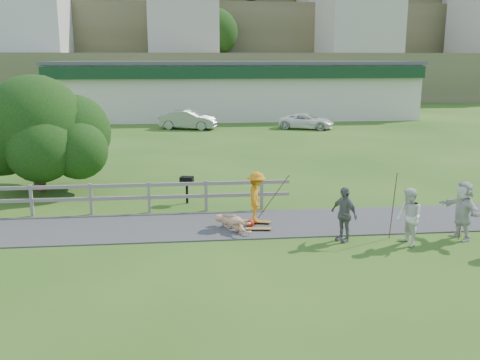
% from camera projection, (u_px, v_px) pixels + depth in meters
% --- Properties ---
extents(ground, '(260.00, 260.00, 0.00)m').
position_uv_depth(ground, '(211.00, 241.00, 15.89)').
color(ground, '#295317').
rests_on(ground, ground).
extents(path, '(34.00, 3.00, 0.04)m').
position_uv_depth(path, '(209.00, 225.00, 17.34)').
color(path, '#3A3A3D').
rests_on(path, ground).
extents(fence, '(15.05, 0.10, 1.10)m').
position_uv_depth(fence, '(72.00, 195.00, 18.44)').
color(fence, slate).
rests_on(fence, ground).
extents(strip_mall, '(32.50, 10.75, 5.10)m').
position_uv_depth(strip_mall, '(233.00, 89.00, 49.61)').
color(strip_mall, beige).
rests_on(strip_mall, ground).
extents(hillside, '(220.00, 67.00, 47.50)m').
position_uv_depth(hillside, '(184.00, 10.00, 101.23)').
color(hillside, '#555C36').
rests_on(hillside, ground).
extents(skater_rider, '(0.76, 1.15, 1.66)m').
position_uv_depth(skater_rider, '(256.00, 200.00, 17.34)').
color(skater_rider, orange).
rests_on(skater_rider, ground).
extents(skater_fallen, '(1.48, 1.17, 0.56)m').
position_uv_depth(skater_fallen, '(233.00, 223.00, 16.75)').
color(skater_fallen, tan).
rests_on(skater_fallen, ground).
extents(spectator_a, '(0.75, 0.91, 1.70)m').
position_uv_depth(spectator_a, '(409.00, 217.00, 15.36)').
color(spectator_a, silver).
rests_on(spectator_a, ground).
extents(spectator_b, '(0.83, 1.04, 1.65)m').
position_uv_depth(spectator_b, '(344.00, 214.00, 15.75)').
color(spectator_b, slate).
rests_on(spectator_b, ground).
extents(spectator_d, '(0.83, 1.72, 1.78)m').
position_uv_depth(spectator_d, '(463.00, 210.00, 15.93)').
color(spectator_d, beige).
rests_on(spectator_d, ground).
extents(car_silver, '(4.65, 2.73, 1.45)m').
position_uv_depth(car_silver, '(188.00, 120.00, 41.13)').
color(car_silver, gray).
rests_on(car_silver, ground).
extents(car_white, '(4.66, 3.34, 1.18)m').
position_uv_depth(car_white, '(306.00, 121.00, 41.33)').
color(car_white, white).
rests_on(car_white, ground).
extents(tree, '(6.39, 6.39, 3.57)m').
position_uv_depth(tree, '(37.00, 148.00, 21.57)').
color(tree, black).
rests_on(tree, ground).
extents(bbq, '(0.54, 0.46, 1.02)m').
position_uv_depth(bbq, '(187.00, 190.00, 19.97)').
color(bbq, black).
rests_on(bbq, ground).
extents(longboard_rider, '(0.98, 0.49, 0.11)m').
position_uv_depth(longboard_rider, '(256.00, 223.00, 17.51)').
color(longboard_rider, olive).
rests_on(longboard_rider, ground).
extents(longboard_fallen, '(0.84, 0.29, 0.09)m').
position_uv_depth(longboard_fallen, '(259.00, 230.00, 16.79)').
color(longboard_fallen, olive).
rests_on(longboard_fallen, ground).
extents(helmet, '(0.25, 0.25, 0.25)m').
position_uv_depth(helmet, '(250.00, 223.00, 17.19)').
color(helmet, red).
rests_on(helmet, ground).
extents(pole_rider, '(0.03, 0.03, 1.89)m').
position_uv_depth(pole_rider, '(273.00, 193.00, 17.76)').
color(pole_rider, brown).
rests_on(pole_rider, ground).
extents(pole_spec_left, '(0.03, 0.03, 2.03)m').
position_uv_depth(pole_spec_left, '(393.00, 206.00, 15.94)').
color(pole_spec_left, brown).
rests_on(pole_spec_left, ground).
extents(pole_spec_right, '(0.03, 0.03, 1.69)m').
position_uv_depth(pole_spec_right, '(462.00, 212.00, 15.88)').
color(pole_spec_right, brown).
rests_on(pole_spec_right, ground).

